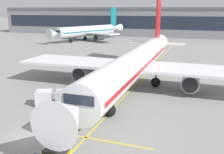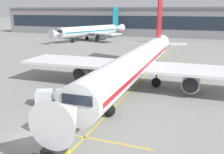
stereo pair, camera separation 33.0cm
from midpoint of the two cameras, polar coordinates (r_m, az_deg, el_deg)
name	(u,v)px [view 1 (the left image)]	position (r m, az deg, el deg)	size (l,w,h in m)	color
ground_plane	(31,136)	(25.27, -17.84, -12.34)	(600.00, 600.00, 0.00)	gray
parked_airplane	(136,63)	(37.78, 5.10, 3.18)	(35.78, 45.89, 15.32)	white
belt_loader	(90,93)	(32.82, -5.22, -3.61)	(5.06, 3.79, 3.29)	gold
baggage_cart_lead	(64,97)	(31.55, -10.93, -4.41)	(2.81, 2.27, 1.91)	#515156
baggage_cart_second	(44,97)	(31.99, -15.15, -4.40)	(2.81, 2.27, 1.91)	#515156
ground_crew_by_loader	(72,101)	(30.08, -9.19, -5.29)	(0.56, 0.31, 1.74)	black
ground_crew_by_carts	(81,96)	(31.46, -7.26, -4.31)	(0.56, 0.30, 1.74)	#333847
safety_cone_engine_keepout	(91,87)	(37.44, -4.88, -2.15)	(0.66, 0.66, 0.75)	black
safety_cone_wingtip	(90,81)	(40.58, -5.20, -0.79)	(0.70, 0.70, 0.79)	black
safety_cone_nose_mark	(91,84)	(38.85, -4.89, -1.63)	(0.53, 0.53, 0.61)	black
apron_guidance_line_lead_in	(132,88)	(37.96, 4.26, -2.46)	(0.20, 110.00, 0.01)	yellow
apron_guidance_line_stop_bar	(89,138)	(23.87, -5.62, -13.32)	(12.00, 0.20, 0.01)	yellow
terminal_building	(154,22)	(117.00, 9.27, 12.03)	(145.04, 16.50, 12.25)	gray
distant_airplane	(88,31)	(97.07, -5.35, 10.12)	(26.31, 34.12, 12.19)	silver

